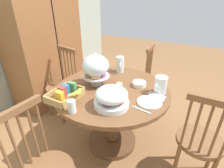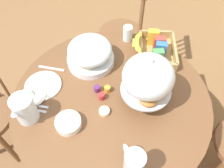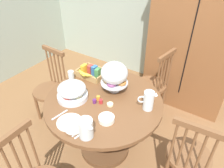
% 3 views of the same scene
% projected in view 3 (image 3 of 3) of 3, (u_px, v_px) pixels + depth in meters
% --- Properties ---
extents(ground_plane, '(10.00, 10.00, 0.00)m').
position_uv_depth(ground_plane, '(111.00, 158.00, 2.37)').
color(ground_plane, brown).
extents(wall_back, '(4.80, 0.06, 2.60)m').
position_uv_depth(wall_back, '(184.00, 3.00, 2.87)').
color(wall_back, '#9EAD9E').
rests_on(wall_back, ground_plane).
extents(wooden_armoire, '(1.18, 0.60, 1.96)m').
position_uv_depth(wooden_armoire, '(196.00, 38.00, 2.69)').
color(wooden_armoire, brown).
rests_on(wooden_armoire, ground_plane).
extents(dining_table, '(1.16, 1.16, 0.74)m').
position_uv_depth(dining_table, '(104.00, 116.00, 2.18)').
color(dining_table, brown).
rests_on(dining_table, ground_plane).
extents(windsor_chair_near_window, '(0.40, 0.41, 0.97)m').
position_uv_depth(windsor_chair_near_window, '(152.00, 86.00, 2.74)').
color(windsor_chair_near_window, brown).
rests_on(windsor_chair_near_window, ground_plane).
extents(windsor_chair_by_cabinet, '(0.40, 0.40, 0.97)m').
position_uv_depth(windsor_chair_by_cabinet, '(51.00, 90.00, 2.66)').
color(windsor_chair_by_cabinet, brown).
rests_on(windsor_chair_by_cabinet, ground_plane).
extents(windsor_chair_far_side, '(0.40, 0.40, 0.97)m').
position_uv_depth(windsor_chair_far_side, '(188.00, 157.00, 1.85)').
color(windsor_chair_far_side, brown).
rests_on(windsor_chair_far_side, ground_plane).
extents(pastry_stand_with_dome, '(0.28, 0.28, 0.34)m').
position_uv_depth(pastry_stand_with_dome, '(114.00, 74.00, 2.07)').
color(pastry_stand_with_dome, silver).
rests_on(pastry_stand_with_dome, dining_table).
extents(fruit_platter_covered, '(0.30, 0.30, 0.18)m').
position_uv_depth(fruit_platter_covered, '(72.00, 91.00, 2.03)').
color(fruit_platter_covered, silver).
rests_on(fruit_platter_covered, dining_table).
extents(orange_juice_pitcher, '(0.20, 0.12, 0.17)m').
position_uv_depth(orange_juice_pitcher, '(86.00, 129.00, 1.64)').
color(orange_juice_pitcher, silver).
rests_on(orange_juice_pitcher, dining_table).
extents(milk_pitcher, '(0.17, 0.11, 0.19)m').
position_uv_depth(milk_pitcher, '(148.00, 101.00, 1.90)').
color(milk_pitcher, silver).
rests_on(milk_pitcher, dining_table).
extents(cereal_basket, '(0.32, 0.30, 0.12)m').
position_uv_depth(cereal_basket, '(91.00, 72.00, 2.38)').
color(cereal_basket, tan).
rests_on(cereal_basket, dining_table).
extents(china_plate_large, '(0.22, 0.22, 0.01)m').
position_uv_depth(china_plate_large, '(70.00, 122.00, 1.80)').
color(china_plate_large, white).
rests_on(china_plate_large, dining_table).
extents(china_plate_small, '(0.15, 0.15, 0.01)m').
position_uv_depth(china_plate_small, '(74.00, 128.00, 1.73)').
color(china_plate_small, white).
rests_on(china_plate_small, china_plate_large).
extents(cereal_bowl, '(0.14, 0.14, 0.04)m').
position_uv_depth(cereal_bowl, '(106.00, 119.00, 1.81)').
color(cereal_bowl, white).
rests_on(cereal_bowl, dining_table).
extents(drinking_glass, '(0.06, 0.06, 0.11)m').
position_uv_depth(drinking_glass, '(71.00, 76.00, 2.31)').
color(drinking_glass, silver).
rests_on(drinking_glass, dining_table).
extents(butter_dish, '(0.06, 0.06, 0.02)m').
position_uv_depth(butter_dish, '(110.00, 104.00, 1.98)').
color(butter_dish, beige).
rests_on(butter_dish, dining_table).
extents(jam_jar_strawberry, '(0.04, 0.04, 0.04)m').
position_uv_depth(jam_jar_strawberry, '(101.00, 101.00, 2.00)').
color(jam_jar_strawberry, '#B7282D').
rests_on(jam_jar_strawberry, dining_table).
extents(jam_jar_apricot, '(0.04, 0.04, 0.04)m').
position_uv_depth(jam_jar_apricot, '(98.00, 98.00, 2.05)').
color(jam_jar_apricot, orange).
rests_on(jam_jar_apricot, dining_table).
extents(jam_jar_grape, '(0.04, 0.04, 0.04)m').
position_uv_depth(jam_jar_grape, '(94.00, 101.00, 2.00)').
color(jam_jar_grape, '#5B2366').
rests_on(jam_jar_grape, dining_table).
extents(table_knife, '(0.04, 0.17, 0.01)m').
position_uv_depth(table_knife, '(80.00, 131.00, 1.72)').
color(table_knife, silver).
rests_on(table_knife, dining_table).
extents(dinner_fork, '(0.04, 0.17, 0.01)m').
position_uv_depth(dinner_fork, '(83.00, 133.00, 1.71)').
color(dinner_fork, silver).
rests_on(dinner_fork, dining_table).
extents(soup_spoon, '(0.04, 0.17, 0.01)m').
position_uv_depth(soup_spoon, '(60.00, 115.00, 1.88)').
color(soup_spoon, silver).
rests_on(soup_spoon, dining_table).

